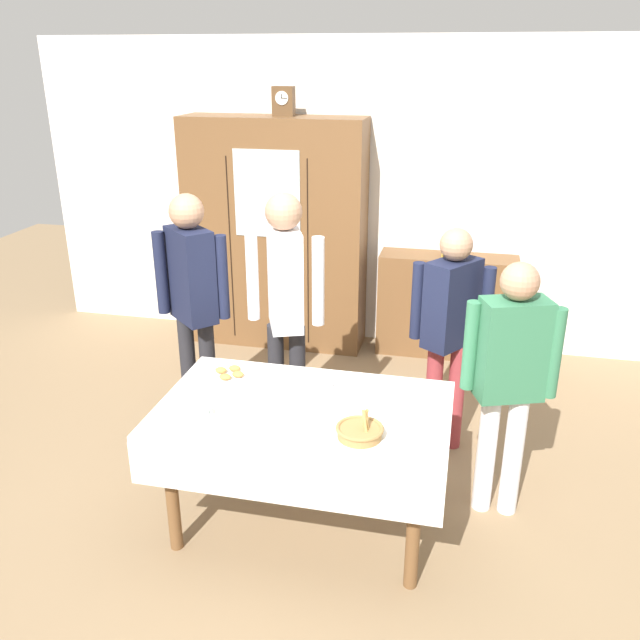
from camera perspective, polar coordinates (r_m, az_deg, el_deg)
ground_plane at (r=4.19m, az=-0.63°, el=-15.43°), size 12.00×12.00×0.00m
back_wall at (r=6.06m, az=5.24°, el=10.47°), size 6.40×0.10×2.70m
dining_table at (r=3.63m, az=-1.54°, el=-9.29°), size 1.57×0.97×0.77m
wall_cabinet at (r=6.03m, az=-3.83°, el=7.33°), size 1.61×0.46×2.06m
mantel_clock at (r=5.82m, az=-3.15°, el=18.28°), size 0.18×0.11×0.24m
bookshelf_low at (r=6.01m, az=10.74°, el=1.23°), size 1.19×0.35×0.91m
book_stack at (r=5.86m, az=11.08°, el=5.86°), size 0.13×0.22×0.09m
tea_cup_near_left at (r=3.54m, az=-10.12°, el=-7.89°), size 0.13×0.13×0.06m
tea_cup_front_edge at (r=3.75m, az=0.52°, el=-5.70°), size 0.13×0.13×0.06m
tea_cup_mid_right at (r=3.74m, az=-6.19°, el=-5.95°), size 0.13×0.13×0.06m
bread_basket at (r=3.33m, az=3.44°, el=-9.51°), size 0.24×0.24×0.16m
pastry_plate at (r=3.95m, az=-7.79°, el=-4.68°), size 0.28×0.28×0.05m
spoon_near_right at (r=3.50m, az=-1.77°, el=-8.36°), size 0.12×0.02×0.01m
spoon_center at (r=3.42m, az=-7.27°, el=-9.31°), size 0.12×0.02×0.01m
spoon_far_left at (r=3.63m, az=6.81°, el=-7.31°), size 0.12×0.02×0.01m
person_behind_table_right at (r=4.38m, az=11.14°, el=-0.04°), size 0.52×0.41×1.54m
person_by_cabinet at (r=3.80m, az=15.99°, el=-4.07°), size 0.52×0.31×1.54m
person_beside_shelf at (r=4.32m, az=-3.00°, el=2.06°), size 0.52×0.41×1.75m
person_behind_table_left at (r=4.56m, az=-10.91°, el=2.42°), size 0.52×0.39×1.71m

